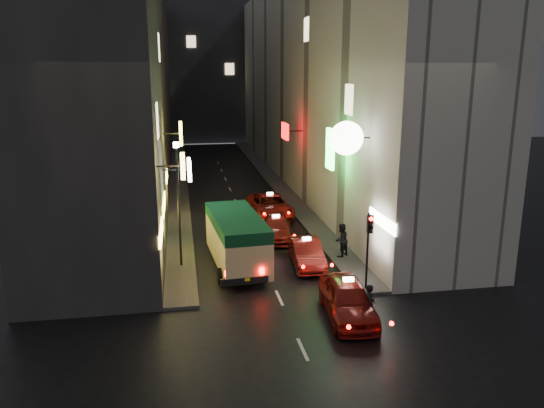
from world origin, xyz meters
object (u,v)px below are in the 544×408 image
taxi_near (348,296)px  pedestrian_crossing (370,302)px  traffic_light (369,235)px  minibus (236,235)px  lamp_post (178,196)px

taxi_near → pedestrian_crossing: size_ratio=3.11×
taxi_near → traffic_light: traffic_light is taller
minibus → traffic_light: 6.83m
minibus → pedestrian_crossing: minibus is taller
pedestrian_crossing → lamp_post: size_ratio=0.30×
taxi_near → traffic_light: 3.33m
minibus → traffic_light: (5.43, -4.04, 0.95)m
taxi_near → lamp_post: size_ratio=0.94×
taxi_near → traffic_light: size_ratio=1.66×
taxi_near → pedestrian_crossing: bearing=-47.5°
pedestrian_crossing → lamp_post: bearing=50.3°
minibus → lamp_post: size_ratio=1.05×
minibus → traffic_light: traffic_light is taller
pedestrian_crossing → traffic_light: size_ratio=0.54×
minibus → pedestrian_crossing: (4.44, -7.04, -0.80)m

